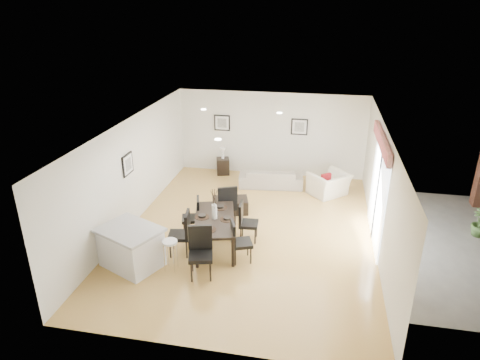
% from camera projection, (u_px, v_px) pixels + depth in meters
% --- Properties ---
extents(ground, '(8.00, 8.00, 0.00)m').
position_uv_depth(ground, '(249.00, 231.00, 10.65)').
color(ground, tan).
rests_on(ground, ground).
extents(wall_back, '(6.00, 0.04, 2.70)m').
position_uv_depth(wall_back, '(271.00, 134.00, 13.75)').
color(wall_back, silver).
rests_on(wall_back, ground).
extents(wall_front, '(6.00, 0.04, 2.70)m').
position_uv_depth(wall_front, '(205.00, 282.00, 6.50)').
color(wall_front, silver).
rests_on(wall_front, ground).
extents(wall_left, '(0.04, 8.00, 2.70)m').
position_uv_depth(wall_left, '(131.00, 173.00, 10.65)').
color(wall_left, silver).
rests_on(wall_left, ground).
extents(wall_right, '(0.04, 8.00, 2.70)m').
position_uv_depth(wall_right, '(381.00, 192.00, 9.60)').
color(wall_right, silver).
rests_on(wall_right, ground).
extents(ceiling, '(6.00, 8.00, 0.02)m').
position_uv_depth(ceiling, '(250.00, 126.00, 9.60)').
color(ceiling, white).
rests_on(ceiling, wall_back).
extents(sofa, '(2.01, 0.97, 0.57)m').
position_uv_depth(sofa, '(271.00, 178.00, 13.16)').
color(sofa, gray).
rests_on(sofa, ground).
extents(armchair, '(1.38, 1.38, 0.68)m').
position_uv_depth(armchair, '(329.00, 184.00, 12.55)').
color(armchair, white).
rests_on(armchair, ground).
extents(dining_table, '(1.29, 1.94, 0.74)m').
position_uv_depth(dining_table, '(215.00, 221.00, 9.74)').
color(dining_table, black).
rests_on(dining_table, ground).
extents(dining_chair_wnear, '(0.54, 0.54, 1.04)m').
position_uv_depth(dining_chair_wnear, '(183.00, 231.00, 9.49)').
color(dining_chair_wnear, black).
rests_on(dining_chair_wnear, ground).
extents(dining_chair_wfar, '(0.54, 0.54, 0.96)m').
position_uv_depth(dining_chair_wfar, '(194.00, 215.00, 10.33)').
color(dining_chair_wfar, black).
rests_on(dining_chair_wfar, ground).
extents(dining_chair_enear, '(0.56, 0.56, 0.97)m').
position_uv_depth(dining_chair_enear, '(238.00, 239.00, 9.25)').
color(dining_chair_enear, black).
rests_on(dining_chair_enear, ground).
extents(dining_chair_efar, '(0.46, 0.46, 0.96)m').
position_uv_depth(dining_chair_efar, '(245.00, 220.00, 10.08)').
color(dining_chair_efar, black).
rests_on(dining_chair_efar, ground).
extents(dining_chair_head, '(0.59, 0.59, 1.08)m').
position_uv_depth(dining_chair_head, '(201.00, 249.00, 8.77)').
color(dining_chair_head, black).
rests_on(dining_chair_head, ground).
extents(dining_chair_foot, '(0.64, 0.64, 1.09)m').
position_uv_depth(dining_chair_foot, '(227.00, 203.00, 10.75)').
color(dining_chair_foot, black).
rests_on(dining_chair_foot, ground).
extents(vase, '(0.93, 1.42, 0.72)m').
position_uv_depth(vase, '(214.00, 207.00, 9.60)').
color(vase, white).
rests_on(vase, dining_table).
extents(coffee_table, '(1.07, 0.80, 0.38)m').
position_uv_depth(coffee_table, '(230.00, 205.00, 11.58)').
color(coffee_table, black).
rests_on(coffee_table, ground).
extents(side_table, '(0.50, 0.50, 0.54)m').
position_uv_depth(side_table, '(223.00, 166.00, 14.12)').
color(side_table, black).
rests_on(side_table, ground).
extents(table_lamp, '(0.19, 0.19, 0.37)m').
position_uv_depth(table_lamp, '(223.00, 152.00, 13.92)').
color(table_lamp, white).
rests_on(table_lamp, side_table).
extents(cushion, '(0.30, 0.26, 0.31)m').
position_uv_depth(cushion, '(326.00, 179.00, 12.40)').
color(cushion, maroon).
rests_on(cushion, armchair).
extents(kitchen_island, '(1.57, 1.42, 0.89)m').
position_uv_depth(kitchen_island, '(131.00, 247.00, 9.12)').
color(kitchen_island, silver).
rests_on(kitchen_island, ground).
extents(bar_stool, '(0.32, 0.32, 0.70)m').
position_uv_depth(bar_stool, '(170.00, 245.00, 8.91)').
color(bar_stool, white).
rests_on(bar_stool, ground).
extents(framed_print_back_left, '(0.52, 0.04, 0.52)m').
position_uv_depth(framed_print_back_left, '(222.00, 123.00, 13.89)').
color(framed_print_back_left, black).
rests_on(framed_print_back_left, wall_back).
extents(framed_print_back_right, '(0.52, 0.04, 0.52)m').
position_uv_depth(framed_print_back_right, '(299.00, 127.00, 13.45)').
color(framed_print_back_right, black).
rests_on(framed_print_back_right, wall_back).
extents(framed_print_left_wall, '(0.04, 0.52, 0.52)m').
position_uv_depth(framed_print_left_wall, '(128.00, 164.00, 10.35)').
color(framed_print_left_wall, black).
rests_on(framed_print_left_wall, wall_left).
extents(sliding_door, '(0.12, 2.70, 2.57)m').
position_uv_depth(sliding_door, '(379.00, 174.00, 9.75)').
color(sliding_door, white).
rests_on(sliding_door, wall_right).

